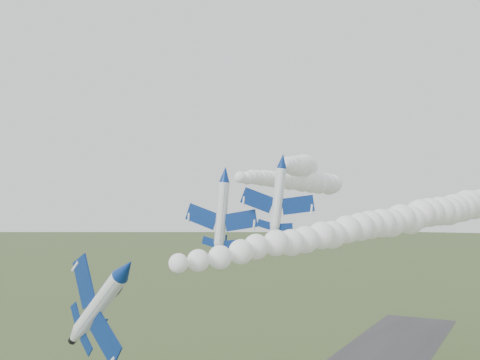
% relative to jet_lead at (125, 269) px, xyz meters
% --- Properties ---
extents(jet_lead, '(7.20, 12.55, 8.09)m').
position_rel_jet_lead_xyz_m(jet_lead, '(0.00, 0.00, 0.00)').
color(jet_lead, white).
extents(smoke_trail_jet_lead, '(26.74, 76.70, 5.29)m').
position_rel_jet_lead_xyz_m(smoke_trail_jet_lead, '(13.76, 39.87, 3.52)').
color(smoke_trail_jet_lead, white).
extents(jet_pair_left, '(11.18, 13.37, 3.34)m').
position_rel_jet_lead_xyz_m(jet_pair_left, '(-8.67, 31.55, 10.11)').
color(jet_pair_left, white).
extents(smoke_trail_jet_pair_left, '(11.23, 65.16, 5.01)m').
position_rel_jet_lead_xyz_m(smoke_trail_jet_pair_left, '(-11.99, 67.31, 10.92)').
color(smoke_trail_jet_pair_left, white).
extents(jet_pair_right, '(10.01, 11.64, 3.02)m').
position_rel_jet_lead_xyz_m(jet_pair_right, '(0.31, 31.74, 11.64)').
color(jet_pair_right, white).
extents(smoke_trail_jet_pair_right, '(22.00, 51.03, 5.10)m').
position_rel_jet_lead_xyz_m(smoke_trail_jet_pair_right, '(-8.48, 59.27, 13.38)').
color(smoke_trail_jet_pair_right, white).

